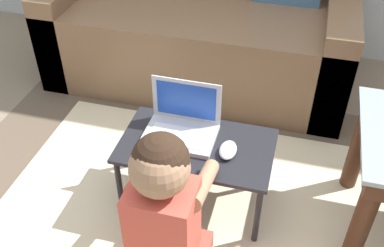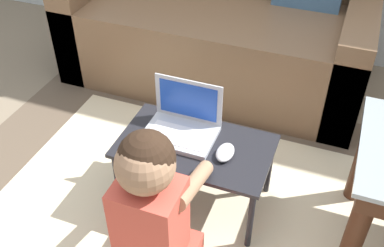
{
  "view_description": "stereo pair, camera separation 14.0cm",
  "coord_description": "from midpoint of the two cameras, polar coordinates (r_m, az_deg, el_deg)",
  "views": [
    {
      "loc": [
        0.39,
        -1.14,
        1.5
      ],
      "look_at": [
        0.03,
        0.19,
        0.38
      ],
      "focal_mm": 42.0,
      "sensor_mm": 36.0,
      "label": 1
    },
    {
      "loc": [
        0.53,
        -1.1,
        1.5
      ],
      "look_at": [
        0.03,
        0.19,
        0.38
      ],
      "focal_mm": 42.0,
      "sensor_mm": 36.0,
      "label": 2
    }
  ],
  "objects": [
    {
      "name": "computer_mouse",
      "position": [
        1.72,
        6.56,
        -3.75
      ],
      "size": [
        0.07,
        0.11,
        0.03
      ],
      "color": "silver",
      "rests_on": "laptop_desk"
    },
    {
      "name": "laptop_desk",
      "position": [
        1.79,
        2.63,
        -3.6
      ],
      "size": [
        0.61,
        0.36,
        0.32
      ],
      "color": "black",
      "rests_on": "ground_plane"
    },
    {
      "name": "area_rug",
      "position": [
        1.87,
        0.35,
        -13.81
      ],
      "size": [
        2.28,
        1.99,
        0.01
      ],
      "color": "brown",
      "rests_on": "ground_plane"
    },
    {
      "name": "couch",
      "position": [
        2.65,
        5.21,
        11.82
      ],
      "size": [
        1.66,
        0.83,
        0.82
      ],
      "color": "brown",
      "rests_on": "ground_plane"
    },
    {
      "name": "person_seated",
      "position": [
        1.51,
        -2.57,
        -11.69
      ],
      "size": [
        0.29,
        0.42,
        0.67
      ],
      "color": "#CC4C3D",
      "rests_on": "ground_plane"
    },
    {
      "name": "ground_plane",
      "position": [
        1.92,
        -0.86,
        -12.04
      ],
      "size": [
        16.0,
        16.0,
        0.0
      ],
      "primitive_type": "plane",
      "color": "#7F705B"
    },
    {
      "name": "laptop",
      "position": [
        1.8,
        0.92,
        -0.4
      ],
      "size": [
        0.28,
        0.2,
        0.21
      ],
      "color": "#B7BCC6",
      "rests_on": "laptop_desk"
    }
  ]
}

